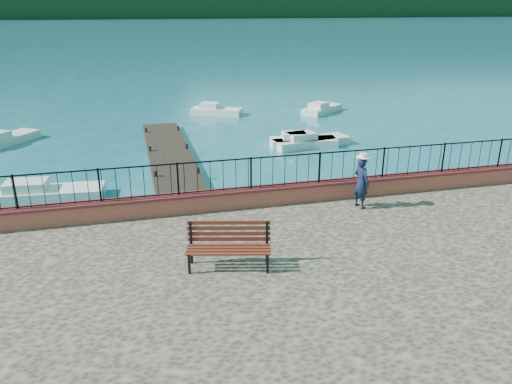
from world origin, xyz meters
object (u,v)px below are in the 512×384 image
boat_0 (45,189)px  boat_3 (4,137)px  boat_4 (217,109)px  boat_2 (311,139)px  boat_5 (322,107)px  boat_1 (304,139)px  park_bench (229,255)px  person (361,183)px

boat_0 → boat_3: (-3.22, 9.18, 0.00)m
boat_3 → boat_4: (12.40, 4.84, 0.00)m
boat_2 → boat_5: bearing=55.3°
boat_1 → boat_3: size_ratio=0.88×
boat_2 → boat_3: 16.43m
park_bench → boat_3: size_ratio=0.52×
person → boat_2: size_ratio=0.39×
boat_5 → boat_2: bearing=-154.1°
park_bench → boat_0: bearing=134.4°
park_bench → boat_0: 10.61m
boat_2 → boat_3: (-15.84, 4.39, 0.00)m
park_bench → boat_2: park_bench is taller
boat_0 → boat_1: bearing=25.8°
park_bench → boat_4: bearing=94.4°
park_bench → person: 5.38m
boat_2 → boat_3: size_ratio=1.05×
boat_0 → boat_4: 16.76m
boat_1 → boat_3: 16.01m
person → boat_0: bearing=39.0°
boat_1 → boat_2: size_ratio=0.84×
boat_1 → boat_2: 0.43m
park_bench → boat_1: size_ratio=0.60×
boat_3 → boat_5: 19.97m
person → boat_3: 20.50m
boat_2 → boat_4: bearing=100.8°
person → park_bench: bearing=101.6°
boat_3 → boat_5: size_ratio=1.11×
boat_4 → boat_5: same height
boat_1 → boat_5: bearing=71.0°
boat_4 → park_bench: bearing=-73.5°
boat_0 → boat_4: (9.18, 14.02, 0.00)m
person → boat_1: person is taller
person → boat_1: (2.17, 11.19, -1.60)m
person → boat_5: bearing=-36.8°
boat_3 → boat_2: bearing=-70.3°
boat_1 → boat_3: bearing=172.7°
boat_3 → boat_4: same height
boat_1 → boat_4: size_ratio=1.02×
park_bench → boat_1: 15.50m
boat_2 → boat_4: 9.85m
boat_1 → boat_3: (-15.40, 4.38, 0.00)m
park_bench → boat_4: size_ratio=0.61×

